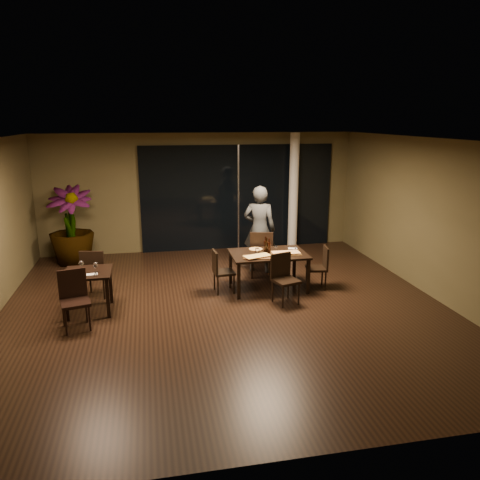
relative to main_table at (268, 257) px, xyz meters
name	(u,v)px	position (x,y,z in m)	size (l,w,h in m)	color
ground	(226,307)	(-1.00, -0.80, -0.68)	(8.00, 8.00, 0.00)	black
wall_back	(199,192)	(-1.00, 3.25, 0.82)	(8.00, 0.10, 3.00)	#4B4428
wall_front	(297,326)	(-1.00, -4.85, 0.82)	(8.00, 0.10, 3.00)	#4B4428
wall_right	(434,218)	(3.05, -0.80, 0.82)	(0.10, 8.00, 3.00)	#4B4428
ceiling	(224,139)	(-1.00, -0.80, 2.34)	(8.00, 8.00, 0.04)	silver
window_panel	(238,197)	(0.00, 3.16, 0.67)	(5.00, 0.06, 2.70)	black
column	(293,192)	(1.40, 2.85, 0.82)	(0.24, 0.24, 3.00)	silver
main_table	(268,257)	(0.00, 0.00, 0.00)	(1.50, 1.00, 0.75)	black
side_table	(88,278)	(-3.40, -0.50, -0.05)	(0.80, 0.80, 0.75)	black
chair_main_far	(261,252)	(0.02, 0.68, -0.09)	(0.58, 0.58, 1.04)	black
chair_main_near	(284,276)	(0.11, -0.73, -0.16)	(0.53, 0.53, 0.93)	black
chair_main_left	(220,269)	(-0.98, 0.00, -0.20)	(0.42, 0.42, 0.86)	black
chair_main_right	(320,265)	(1.05, -0.14, -0.19)	(0.46, 0.46, 0.86)	black
chair_side_far	(95,271)	(-3.37, 0.17, -0.14)	(0.52, 0.52, 0.96)	black
chair_side_near	(74,296)	(-3.56, -1.11, -0.14)	(0.54, 0.54, 0.97)	black
diner	(259,229)	(0.08, 1.12, 0.30)	(0.66, 0.44, 1.94)	#2B2E30
potted_plant	(71,226)	(-4.10, 2.55, 0.24)	(1.00, 1.00, 1.83)	#22511B
pizza_board_left	(257,257)	(-0.29, -0.25, 0.08)	(0.56, 0.28, 0.01)	#442916
pizza_board_right	(286,254)	(0.32, -0.13, 0.08)	(0.60, 0.30, 0.01)	#462E16
oblong_pizza_left	(257,256)	(-0.29, -0.25, 0.10)	(0.50, 0.23, 0.02)	maroon
oblong_pizza_right	(286,253)	(0.32, -0.13, 0.10)	(0.53, 0.24, 0.02)	#680D09
round_pizza	(256,249)	(-0.19, 0.29, 0.08)	(0.27, 0.27, 0.01)	#B13513
bottle_a	(267,245)	(-0.02, 0.09, 0.22)	(0.06, 0.06, 0.30)	black
bottle_b	(269,246)	(0.02, 0.02, 0.22)	(0.07, 0.07, 0.30)	black
bottle_c	(266,244)	(-0.02, 0.14, 0.23)	(0.07, 0.07, 0.31)	black
tumbler_left	(257,251)	(-0.22, 0.05, 0.12)	(0.08, 0.08, 0.10)	white
tumbler_right	(276,249)	(0.18, 0.13, 0.12)	(0.08, 0.08, 0.09)	white
napkin_near	(294,252)	(0.51, -0.05, 0.08)	(0.18, 0.10, 0.01)	white
napkin_far	(293,249)	(0.56, 0.19, 0.08)	(0.18, 0.10, 0.01)	white
wine_glass_a	(81,266)	(-3.50, -0.46, 0.17)	(0.08, 0.08, 0.19)	white
wine_glass_b	(96,268)	(-3.25, -0.57, 0.16)	(0.08, 0.08, 0.17)	white
side_napkin	(92,275)	(-3.31, -0.70, 0.08)	(0.18, 0.11, 0.01)	white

